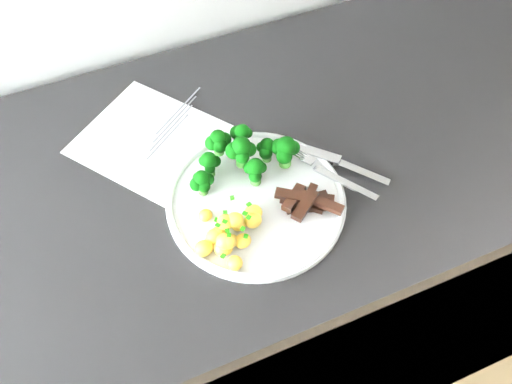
# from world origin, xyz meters

# --- Properties ---
(counter) EXTENTS (2.46, 0.61, 0.92)m
(counter) POSITION_xyz_m (0.07, 1.66, 0.46)
(counter) COLOR black
(counter) RESTS_ON ground
(recipe_paper) EXTENTS (0.33, 0.34, 0.00)m
(recipe_paper) POSITION_xyz_m (-0.13, 1.75, 0.92)
(recipe_paper) COLOR white
(recipe_paper) RESTS_ON counter
(plate) EXTENTS (0.28, 0.28, 0.02)m
(plate) POSITION_xyz_m (-0.04, 1.58, 0.93)
(plate) COLOR white
(plate) RESTS_ON counter
(broccoli) EXTENTS (0.18, 0.11, 0.07)m
(broccoli) POSITION_xyz_m (-0.03, 1.65, 0.97)
(broccoli) COLOR #366D24
(broccoli) RESTS_ON plate
(potatoes) EXTENTS (0.12, 0.11, 0.04)m
(potatoes) POSITION_xyz_m (-0.10, 1.53, 0.95)
(potatoes) COLOR #FFC648
(potatoes) RESTS_ON plate
(beef_strips) EXTENTS (0.09, 0.08, 0.03)m
(beef_strips) POSITION_xyz_m (0.03, 1.54, 0.94)
(beef_strips) COLOR black
(beef_strips) RESTS_ON plate
(fork) EXTENTS (0.09, 0.16, 0.02)m
(fork) POSITION_xyz_m (0.09, 1.57, 0.94)
(fork) COLOR #B8B8BC
(fork) RESTS_ON plate
(knife) EXTENTS (0.14, 0.16, 0.02)m
(knife) POSITION_xyz_m (0.13, 1.59, 0.93)
(knife) COLOR #B8B8BC
(knife) RESTS_ON plate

